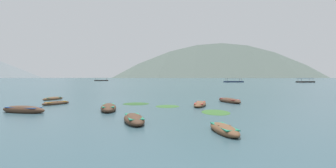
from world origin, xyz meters
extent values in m
plane|color=#385660|center=(0.00, 1500.00, 0.00)|extent=(6000.00, 6000.00, 0.00)
cone|color=#4C5B56|center=(-565.38, 1686.88, 122.59)|extent=(736.35, 736.35, 245.18)
cone|color=slate|center=(221.08, 1496.75, 273.63)|extent=(1332.56, 1332.56, 547.26)
ellipsoid|color=#4C3323|center=(-12.35, 16.10, 0.21)|extent=(4.22, 2.33, 0.69)
cube|color=#28519E|center=(-12.35, 16.10, 0.41)|extent=(3.04, 1.68, 0.05)
cube|color=#4C3323|center=(-12.35, 16.10, 0.46)|extent=(0.32, 0.83, 0.04)
ellipsoid|color=#4C3323|center=(-2.84, 11.54, 0.19)|extent=(2.13, 3.92, 0.63)
cube|color=#197A56|center=(-2.84, 11.54, 0.38)|extent=(1.54, 2.82, 0.05)
cube|color=#4C3323|center=(-2.84, 11.54, 0.43)|extent=(0.82, 0.29, 0.04)
ellipsoid|color=#4C3323|center=(-12.33, 22.09, 0.13)|extent=(2.51, 3.03, 0.44)
cube|color=orange|center=(-12.33, 22.09, 0.26)|extent=(1.80, 2.18, 0.05)
cube|color=#4C3323|center=(-12.33, 22.09, 0.31)|extent=(0.57, 0.43, 0.04)
ellipsoid|color=#4C3323|center=(-5.75, 17.29, 0.21)|extent=(2.08, 4.28, 0.72)
cube|color=#197A56|center=(-5.75, 17.29, 0.43)|extent=(1.50, 3.08, 0.05)
cube|color=#4C3323|center=(-5.75, 17.29, 0.48)|extent=(0.89, 0.25, 0.04)
ellipsoid|color=brown|center=(-15.09, 27.61, 0.14)|extent=(1.96, 3.11, 0.46)
cube|color=#197A56|center=(-15.09, 27.61, 0.27)|extent=(1.41, 2.24, 0.05)
cube|color=brown|center=(-15.09, 27.61, 0.32)|extent=(0.51, 0.29, 0.04)
ellipsoid|color=brown|center=(2.17, 8.56, 0.16)|extent=(1.48, 3.28, 0.53)
cube|color=#197A56|center=(2.17, 8.56, 0.32)|extent=(1.07, 2.36, 0.05)
cube|color=brown|center=(2.17, 8.56, 0.37)|extent=(0.68, 0.19, 0.04)
ellipsoid|color=#4C3323|center=(6.36, 24.12, 0.19)|extent=(2.42, 4.38, 0.63)
cube|color=#B22D28|center=(6.36, 24.12, 0.38)|extent=(1.74, 3.15, 0.05)
cube|color=#4C3323|center=(6.36, 24.12, 0.43)|extent=(0.81, 0.32, 0.04)
ellipsoid|color=brown|center=(2.55, 20.64, 0.16)|extent=(2.11, 4.24, 0.54)
cube|color=#B22D28|center=(2.55, 20.64, 0.32)|extent=(1.52, 3.05, 0.05)
cube|color=brown|center=(2.55, 20.64, 0.37)|extent=(0.78, 0.27, 0.04)
cube|color=navy|center=(36.20, 133.73, 0.27)|extent=(10.66, 4.54, 0.90)
cylinder|color=#4C4742|center=(39.95, 135.46, 1.40)|extent=(0.10, 0.10, 1.80)
cylinder|color=#4C4742|center=(40.25, 132.95, 1.40)|extent=(0.10, 0.10, 1.80)
cylinder|color=#4C4742|center=(32.15, 134.51, 1.40)|extent=(0.10, 0.10, 1.80)
cylinder|color=#4C4742|center=(32.45, 132.01, 1.40)|extent=(0.10, 0.10, 1.80)
cube|color=#9E998E|center=(36.20, 133.73, 2.29)|extent=(8.95, 3.81, 0.12)
cube|color=#2D2826|center=(-48.70, 183.07, 0.27)|extent=(10.55, 6.64, 0.90)
cylinder|color=#4C4742|center=(-51.81, 180.54, 1.40)|extent=(0.10, 0.10, 1.80)
cylinder|color=#4C4742|center=(-52.71, 183.19, 1.40)|extent=(0.10, 0.10, 1.80)
cylinder|color=#4C4742|center=(-44.69, 182.94, 1.40)|extent=(0.10, 0.10, 1.80)
cylinder|color=#4C4742|center=(-45.58, 185.59, 1.40)|extent=(0.10, 0.10, 1.80)
cube|color=beige|center=(-48.70, 183.07, 2.29)|extent=(8.86, 5.58, 0.12)
cube|color=#2D2826|center=(73.01, 128.86, 0.27)|extent=(10.05, 5.47, 0.90)
cylinder|color=#4C4742|center=(69.79, 126.78, 1.40)|extent=(0.10, 0.10, 1.80)
cylinder|color=#4C4742|center=(69.19, 129.18, 1.40)|extent=(0.10, 0.10, 1.80)
cylinder|color=#4C4742|center=(76.83, 128.55, 1.40)|extent=(0.10, 0.10, 1.80)
cylinder|color=#4C4742|center=(76.23, 130.94, 1.40)|extent=(0.10, 0.10, 1.80)
cube|color=#334C75|center=(73.01, 128.86, 2.29)|extent=(8.44, 4.60, 0.12)
ellipsoid|color=#2D5628|center=(-4.02, 22.60, 0.00)|extent=(3.13, 3.11, 0.14)
ellipsoid|color=#38662D|center=(-0.67, 20.21, 0.00)|extent=(2.94, 2.99, 0.14)
ellipsoid|color=#38662D|center=(3.21, 16.02, 0.00)|extent=(2.34, 3.49, 0.14)
camera|label=1|loc=(-0.82, -4.38, 2.86)|focal=27.09mm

